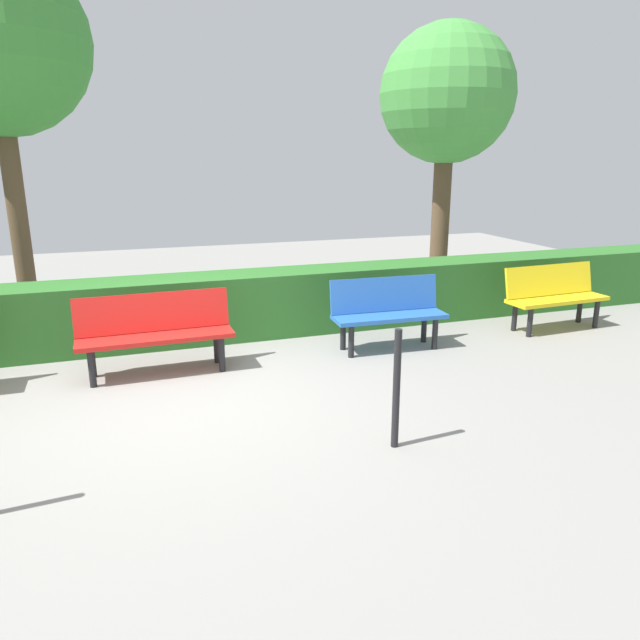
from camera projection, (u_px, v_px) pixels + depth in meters
name	position (u px, v px, depth m)	size (l,w,h in m)	color
ground_plane	(186.00, 398.00, 5.79)	(20.02, 20.02, 0.00)	gray
bench_yellow	(554.00, 294.00, 8.01)	(1.46, 0.53, 0.86)	yellow
bench_blue	(387.00, 310.00, 7.17)	(1.40, 0.51, 0.86)	blue
bench_red	(155.00, 330.00, 6.36)	(1.64, 0.49, 0.86)	red
hedge_row	(256.00, 304.00, 7.74)	(16.02, 0.69, 0.83)	#2D6B28
tree_near	(447.00, 97.00, 9.60)	(2.21, 2.21, 4.36)	brown
railing_post_mid	(396.00, 389.00, 4.69)	(0.06, 0.06, 1.00)	black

